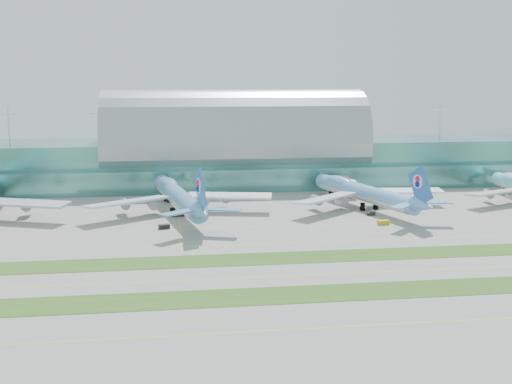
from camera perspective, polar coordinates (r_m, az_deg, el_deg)
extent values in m
plane|color=gray|center=(175.23, 2.45, -6.07)|extent=(700.00, 700.00, 0.00)
cube|color=#3D7A75|center=(299.58, -1.95, 2.71)|extent=(340.00, 42.00, 20.00)
cube|color=#3D7A75|center=(276.69, -1.43, 1.04)|extent=(340.00, 8.00, 10.00)
ellipsoid|color=#9EA5A8|center=(298.44, -1.96, 4.62)|extent=(340.00, 46.20, 16.17)
cylinder|color=white|center=(297.76, -1.97, 6.15)|extent=(0.80, 0.80, 16.00)
cube|color=#B2B7B7|center=(264.11, -7.86, 0.62)|extent=(3.50, 22.00, 3.00)
cylinder|color=black|center=(254.87, -7.84, -0.53)|extent=(1.00, 1.00, 4.00)
cube|color=#B2B7B7|center=(274.32, 8.00, 0.97)|extent=(3.50, 22.00, 3.00)
cylinder|color=black|center=(265.44, 8.56, -0.12)|extent=(1.00, 1.00, 4.00)
cube|color=#B2B7B7|center=(303.31, 21.77, 1.22)|extent=(3.50, 22.00, 3.00)
cube|color=#2D591E|center=(149.06, 4.38, -9.04)|extent=(420.00, 12.00, 0.08)
cube|color=#2D591E|center=(177.11, 2.34, -5.88)|extent=(420.00, 12.00, 0.08)
cube|color=yellow|center=(130.86, 6.26, -11.89)|extent=(420.00, 0.35, 0.01)
cube|color=yellow|center=(162.07, 3.34, -7.44)|extent=(420.00, 0.35, 0.01)
cube|color=yellow|center=(192.32, 1.50, -4.58)|extent=(420.00, 0.35, 0.01)
cube|color=yellow|center=(213.41, 0.55, -3.09)|extent=(420.00, 0.35, 0.01)
cube|color=#BABFC1|center=(234.73, -20.02, -0.93)|extent=(33.73, 19.41, 1.34)
cylinder|color=gray|center=(241.85, -20.87, -1.22)|extent=(3.86, 6.12, 3.73)
cylinder|color=#5C97CC|center=(233.84, -6.91, -0.40)|extent=(18.34, 64.30, 6.42)
ellipsoid|color=#5C97CC|center=(250.92, -7.76, 0.71)|extent=(9.65, 20.32, 4.58)
cone|color=#5C97CC|center=(267.33, -8.42, 0.90)|extent=(7.28, 6.29, 6.42)
cone|color=#5C97CC|center=(198.89, -4.78, -1.88)|extent=(7.74, 10.30, 6.10)
cube|color=white|center=(228.95, -11.37, -0.86)|extent=(30.35, 23.39, 1.27)
cylinder|color=gray|center=(235.41, -10.40, -1.07)|extent=(4.53, 6.26, 3.52)
cube|color=white|center=(236.33, -2.37, -0.32)|extent=(32.00, 13.69, 1.27)
cylinder|color=gray|center=(240.82, -3.81, -0.67)|extent=(4.53, 6.26, 3.52)
cube|color=blue|center=(199.61, -4.95, 0.07)|extent=(3.16, 13.49, 14.93)
cylinder|color=white|center=(200.34, -5.03, 0.56)|extent=(1.85, 5.06, 4.97)
cylinder|color=black|center=(258.27, -7.99, -0.49)|extent=(1.86, 1.86, 3.11)
cylinder|color=black|center=(230.19, -7.43, -1.79)|extent=(1.86, 1.86, 3.11)
cylinder|color=black|center=(231.43, -5.92, -1.70)|extent=(1.86, 1.86, 3.11)
cylinder|color=#6AA7E9|center=(245.55, 9.53, -0.04)|extent=(23.98, 59.92, 6.09)
ellipsoid|color=#6AA7E9|center=(259.25, 7.40, 0.93)|extent=(11.04, 19.39, 4.34)
cone|color=#6AA7E9|center=(272.74, 5.62, 1.07)|extent=(7.28, 6.50, 6.09)
cone|color=#6AA7E9|center=(218.49, 14.65, -1.19)|extent=(8.16, 10.16, 5.78)
cube|color=white|center=(234.49, 6.24, -0.54)|extent=(27.47, 24.40, 1.20)
cylinder|color=#95989D|center=(241.59, 6.47, -0.72)|extent=(4.80, 6.15, 3.34)
cube|color=white|center=(254.46, 13.06, 0.11)|extent=(29.96, 9.75, 1.20)
cylinder|color=#95989D|center=(256.29, 11.53, -0.23)|extent=(4.80, 6.15, 3.34)
cube|color=blue|center=(218.87, 14.40, 0.49)|extent=(4.41, 12.49, 14.16)
cylinder|color=silver|center=(219.38, 14.25, 0.91)|extent=(2.25, 4.76, 4.71)
cylinder|color=black|center=(265.37, 6.67, -0.19)|extent=(1.77, 1.77, 2.95)
cylinder|color=black|center=(241.58, 9.45, -1.30)|extent=(1.77, 1.77, 2.95)
cylinder|color=black|center=(244.92, 10.59, -1.17)|extent=(1.77, 1.77, 2.95)
cone|color=#6FE3F5|center=(299.71, 20.49, 1.21)|extent=(5.66, 4.57, 5.65)
cube|color=silver|center=(264.05, 20.60, -0.02)|extent=(27.92, 16.51, 1.11)
cylinder|color=#989AA0|center=(270.56, 20.85, -0.21)|extent=(3.12, 5.02, 3.10)
cylinder|color=black|center=(292.59, 21.26, 0.13)|extent=(1.64, 1.64, 2.73)
cube|color=black|center=(212.39, -8.16, -3.05)|extent=(3.90, 2.92, 1.47)
cube|color=black|center=(230.30, -6.84, -1.95)|extent=(3.87, 2.51, 1.71)
cube|color=gold|center=(220.38, 11.25, -2.66)|extent=(4.08, 2.53, 1.46)
cube|color=black|center=(233.76, 10.19, -1.92)|extent=(2.86, 1.86, 1.20)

